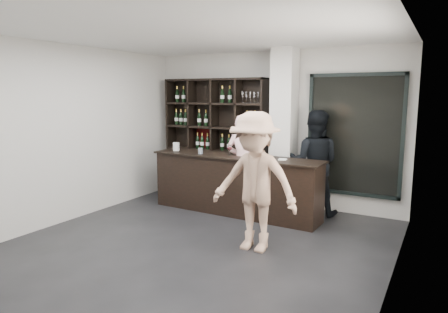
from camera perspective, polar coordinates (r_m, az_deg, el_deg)
The scene contains 12 objects.
floor at distance 5.64m, azimuth -4.59°, elevation -12.99°, with size 5.00×5.50×0.01m, color black.
wine_shelf at distance 8.07m, azimuth -1.30°, elevation 2.54°, with size 2.20×0.35×2.40m, color black, non-canonical shape.
structural_column at distance 7.31m, azimuth 8.49°, elevation 3.74°, with size 0.40×0.40×2.90m, color silver.
glass_panel at distance 7.19m, azimuth 18.09°, elevation 2.91°, with size 1.60×0.08×2.10m.
tasting_counter at distance 7.05m, azimuth 1.56°, elevation -4.02°, with size 3.14×0.65×1.03m.
taster_pink at distance 7.02m, azimuth 2.75°, elevation -1.08°, with size 0.64×0.42×1.76m, color #FFC1C1.
taster_black at distance 7.12m, azimuth 12.70°, elevation -0.87°, with size 0.89×0.69×1.83m, color black.
customer at distance 5.34m, azimuth 4.40°, elevation -3.66°, with size 1.21×0.70×1.88m, color tan.
wine_glass at distance 6.96m, azimuth 0.79°, elevation 1.00°, with size 0.09×0.09×0.21m, color white, non-canonical shape.
spit_cup at distance 7.18m, azimuth -3.38°, elevation 0.81°, with size 0.08×0.08×0.11m, color #AEBFCE.
napkin_stack at distance 6.58m, azimuth 8.37°, elevation -0.41°, with size 0.12×0.12×0.02m, color white.
card_stand at distance 7.61m, azimuth -6.86°, elevation 1.41°, with size 0.11×0.05×0.16m, color white.
Camera 1 is at (2.94, -4.33, 2.10)m, focal length 32.00 mm.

